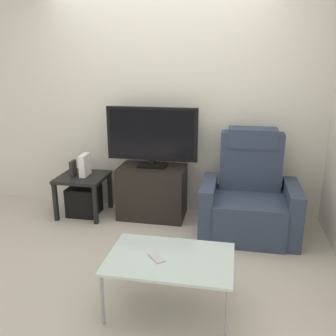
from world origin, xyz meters
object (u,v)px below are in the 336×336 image
at_px(subwoofer_box, 84,200).
at_px(coffee_table, 170,261).
at_px(recliner_armchair, 249,199).
at_px(book_upright, 73,168).
at_px(side_table, 83,182).
at_px(cell_phone, 157,257).
at_px(game_console, 85,165).
at_px(television, 152,136).
at_px(tv_stand, 152,192).

height_order(subwoofer_box, coffee_table, coffee_table).
distance_m(recliner_armchair, subwoofer_box, 1.91).
xyz_separation_m(recliner_armchair, book_upright, (-2.00, 0.10, 0.19)).
relative_size(subwoofer_box, book_upright, 1.88).
height_order(side_table, cell_phone, side_table).
height_order(game_console, cell_phone, game_console).
height_order(television, book_upright, television).
relative_size(book_upright, game_console, 0.71).
bearing_deg(recliner_armchair, subwoofer_box, 175.19).
bearing_deg(coffee_table, book_upright, 133.90).
bearing_deg(subwoofer_box, coffee_table, -48.59).
height_order(book_upright, cell_phone, book_upright).
bearing_deg(subwoofer_box, recliner_armchair, -3.72).
distance_m(tv_stand, book_upright, 0.95).
bearing_deg(television, game_console, -172.69).
height_order(side_table, subwoofer_box, side_table).
relative_size(recliner_armchair, subwoofer_box, 3.20).
bearing_deg(coffee_table, television, 107.48).
relative_size(book_upright, coffee_table, 0.20).
bearing_deg(book_upright, television, 8.10).
distance_m(recliner_armchair, coffee_table, 1.48).
bearing_deg(tv_stand, television, 90.00).
bearing_deg(television, side_table, -172.30).
bearing_deg(recliner_armchair, book_upright, 175.94).
xyz_separation_m(subwoofer_box, coffee_table, (1.31, -1.49, 0.22)).
xyz_separation_m(television, subwoofer_box, (-0.81, -0.11, -0.79)).
bearing_deg(game_console, book_upright, -167.47).
bearing_deg(coffee_table, cell_phone, -164.37).
distance_m(coffee_table, cell_phone, 0.10).
xyz_separation_m(subwoofer_box, cell_phone, (1.22, -1.51, 0.25)).
xyz_separation_m(recliner_armchair, cell_phone, (-0.68, -1.39, 0.04)).
distance_m(recliner_armchair, cell_phone, 1.55).
bearing_deg(coffee_table, tv_stand, 107.67).
bearing_deg(book_upright, subwoofer_box, 11.31).
bearing_deg(game_console, side_table, -164.05).
bearing_deg(tv_stand, cell_phone, -75.68).
bearing_deg(cell_phone, book_upright, 92.03).
bearing_deg(recliner_armchair, game_console, 174.81).
xyz_separation_m(tv_stand, book_upright, (-0.91, -0.11, 0.27)).
relative_size(tv_stand, recliner_armchair, 0.70).
xyz_separation_m(side_table, coffee_table, (1.31, -1.49, -0.02)).
height_order(tv_stand, cell_phone, tv_stand).
bearing_deg(recliner_armchair, coffee_table, -114.39).
distance_m(television, coffee_table, 1.77).
bearing_deg(game_console, cell_phone, -52.16).
height_order(book_upright, game_console, game_console).
relative_size(television, side_table, 1.90).
xyz_separation_m(book_upright, game_console, (0.14, 0.03, 0.04)).
distance_m(television, cell_phone, 1.76).
xyz_separation_m(coffee_table, cell_phone, (-0.09, -0.03, 0.03)).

